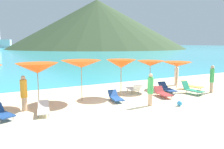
# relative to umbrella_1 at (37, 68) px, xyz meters

# --- Properties ---
(ground_plane) EXTENTS (50.00, 100.00, 0.30)m
(ground_plane) POSITION_rel_umbrella_1_xyz_m (3.70, 7.51, -2.20)
(ground_plane) COLOR beige
(headland_hill) EXTENTS (112.95, 112.95, 31.44)m
(headland_hill) POSITION_rel_umbrella_1_xyz_m (60.78, 125.17, 13.66)
(headland_hill) COLOR #384C2D
(headland_hill) RESTS_ON ground_plane
(umbrella_1) EXTENTS (2.40, 2.40, 2.32)m
(umbrella_1) POSITION_rel_umbrella_1_xyz_m (0.00, 0.00, 0.00)
(umbrella_1) COLOR #9E7F59
(umbrella_1) RESTS_ON ground_plane
(umbrella_2) EXTENTS (2.49, 2.49, 2.39)m
(umbrella_2) POSITION_rel_umbrella_1_xyz_m (2.44, 0.01, 0.12)
(umbrella_2) COLOR #9E7F59
(umbrella_2) RESTS_ON ground_plane
(umbrella_3) EXTENTS (2.03, 2.03, 2.34)m
(umbrella_3) POSITION_rel_umbrella_1_xyz_m (5.05, -0.06, 0.02)
(umbrella_3) COLOR #9E7F59
(umbrella_3) RESTS_ON ground_plane
(umbrella_4) EXTENTS (1.99, 1.99, 2.14)m
(umbrella_4) POSITION_rel_umbrella_1_xyz_m (7.71, 0.43, -0.10)
(umbrella_4) COLOR #9E7F59
(umbrella_4) RESTS_ON ground_plane
(umbrella_5) EXTENTS (2.34, 2.34, 1.99)m
(umbrella_5) POSITION_rel_umbrella_1_xyz_m (10.03, 0.20, -0.24)
(umbrella_5) COLOR #9E7F59
(umbrella_5) RESTS_ON ground_plane
(lounge_chair_0) EXTENTS (0.81, 1.56, 0.51)m
(lounge_chair_0) POSITION_rel_umbrella_1_xyz_m (-0.06, -1.43, -1.82)
(lounge_chair_0) COLOR white
(lounge_chair_0) RESTS_ON ground_plane
(lounge_chair_1) EXTENTS (0.72, 1.52, 0.79)m
(lounge_chair_1) POSITION_rel_umbrella_1_xyz_m (9.57, -1.69, -1.73)
(lounge_chair_1) COLOR #268C66
(lounge_chair_1) RESTS_ON ground_plane
(lounge_chair_3) EXTENTS (0.91, 1.62, 0.57)m
(lounge_chair_3) POSITION_rel_umbrella_1_xyz_m (7.32, -1.42, -1.80)
(lounge_chair_3) COLOR #A53333
(lounge_chair_3) RESTS_ON ground_plane
(lounge_chair_4) EXTENTS (0.81, 1.56, 0.54)m
(lounge_chair_4) POSITION_rel_umbrella_1_xyz_m (4.17, -0.93, -1.82)
(lounge_chair_4) COLOR #1E478C
(lounge_chair_4) RESTS_ON ground_plane
(lounge_chair_5) EXTENTS (0.97, 1.86, 0.59)m
(lounge_chair_5) POSITION_rel_umbrella_1_xyz_m (8.50, -0.46, -1.79)
(lounge_chair_5) COLOR #1E478C
(lounge_chair_5) RESTS_ON ground_plane
(lounge_chair_6) EXTENTS (1.10, 1.55, 0.60)m
(lounge_chair_6) POSITION_rel_umbrella_1_xyz_m (-1.87, -1.28, -1.78)
(lounge_chair_6) COLOR #1E478C
(lounge_chair_6) RESTS_ON ground_plane
(lounge_chair_7) EXTENTS (0.85, 1.62, 0.69)m
(lounge_chair_7) POSITION_rel_umbrella_1_xyz_m (6.26, 0.27, -1.73)
(lounge_chair_7) COLOR white
(lounge_chair_7) RESTS_ON ground_plane
(lounge_chair_8) EXTENTS (1.07, 1.61, 0.63)m
(lounge_chair_8) POSITION_rel_umbrella_1_xyz_m (10.66, -0.71, -1.75)
(lounge_chair_8) COLOR #D8BF4C
(lounge_chair_8) RESTS_ON ground_plane
(beachgoer_0) EXTENTS (0.28, 0.28, 1.87)m
(beachgoer_0) POSITION_rel_umbrella_1_xyz_m (11.02, -2.07, -1.03)
(beachgoer_0) COLOR #DBAA84
(beachgoer_0) RESTS_ON ground_plane
(beachgoer_1) EXTENTS (0.34, 0.34, 1.62)m
(beachgoer_1) POSITION_rel_umbrella_1_xyz_m (10.95, 1.18, -1.20)
(beachgoer_1) COLOR beige
(beachgoer_1) RESTS_ON ground_plane
(beachgoer_2) EXTENTS (0.32, 0.32, 1.76)m
(beachgoer_2) POSITION_rel_umbrella_1_xyz_m (5.31, -2.71, -1.11)
(beachgoer_2) COLOR #DBAA84
(beachgoer_2) RESTS_ON ground_plane
(beachgoer_4) EXTENTS (0.33, 0.33, 1.77)m
(beachgoer_4) POSITION_rel_umbrella_1_xyz_m (-0.78, -0.46, -1.11)
(beachgoer_4) COLOR #DBAA84
(beachgoer_4) RESTS_ON ground_plane
(beach_ball) EXTENTS (0.27, 0.27, 0.27)m
(beach_ball) POSITION_rel_umbrella_1_xyz_m (6.68, -3.50, -1.92)
(beach_ball) COLOR #3399D8
(beach_ball) RESTS_ON ground_plane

